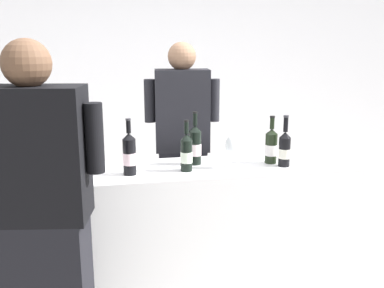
{
  "coord_description": "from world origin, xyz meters",
  "views": [
    {
      "loc": [
        -0.48,
        -2.53,
        1.66
      ],
      "look_at": [
        0.06,
        0.0,
        1.06
      ],
      "focal_mm": 39.8,
      "sensor_mm": 36.0,
      "label": 1
    }
  ],
  "objects_px": {
    "wine_bottle_1": "(195,145)",
    "wine_bottle_2": "(186,152)",
    "wine_bottle_0": "(271,146)",
    "wine_bottle_3": "(129,154)",
    "wine_glass": "(231,147)",
    "wine_bottle_5": "(80,157)",
    "person_server": "(182,158)",
    "wine_bottle_4": "(285,149)",
    "person_guest": "(41,235)"
  },
  "relations": [
    {
      "from": "wine_bottle_1",
      "to": "wine_bottle_2",
      "type": "height_order",
      "value": "wine_bottle_1"
    },
    {
      "from": "wine_bottle_0",
      "to": "wine_bottle_3",
      "type": "relative_size",
      "value": 0.92
    },
    {
      "from": "wine_bottle_1",
      "to": "wine_glass",
      "type": "xyz_separation_m",
      "value": [
        0.2,
        -0.14,
        0.01
      ]
    },
    {
      "from": "wine_bottle_5",
      "to": "person_server",
      "type": "relative_size",
      "value": 0.21
    },
    {
      "from": "wine_bottle_1",
      "to": "wine_bottle_5",
      "type": "relative_size",
      "value": 0.99
    },
    {
      "from": "wine_bottle_5",
      "to": "wine_glass",
      "type": "distance_m",
      "value": 0.91
    },
    {
      "from": "wine_bottle_3",
      "to": "wine_bottle_4",
      "type": "relative_size",
      "value": 1.03
    },
    {
      "from": "wine_bottle_2",
      "to": "wine_bottle_3",
      "type": "distance_m",
      "value": 0.34
    },
    {
      "from": "wine_bottle_1",
      "to": "wine_bottle_4",
      "type": "xyz_separation_m",
      "value": [
        0.54,
        -0.16,
        -0.01
      ]
    },
    {
      "from": "wine_bottle_2",
      "to": "wine_bottle_3",
      "type": "height_order",
      "value": "wine_bottle_3"
    },
    {
      "from": "wine_bottle_0",
      "to": "wine_bottle_5",
      "type": "relative_size",
      "value": 0.89
    },
    {
      "from": "wine_bottle_2",
      "to": "wine_bottle_3",
      "type": "bearing_deg",
      "value": -179.42
    },
    {
      "from": "wine_bottle_1",
      "to": "person_server",
      "type": "relative_size",
      "value": 0.2
    },
    {
      "from": "wine_bottle_1",
      "to": "wine_bottle_3",
      "type": "distance_m",
      "value": 0.45
    },
    {
      "from": "wine_glass",
      "to": "person_server",
      "type": "relative_size",
      "value": 0.12
    },
    {
      "from": "wine_bottle_4",
      "to": "wine_glass",
      "type": "height_order",
      "value": "wine_bottle_4"
    },
    {
      "from": "wine_bottle_2",
      "to": "person_server",
      "type": "xyz_separation_m",
      "value": [
        0.09,
        0.61,
        -0.2
      ]
    },
    {
      "from": "wine_glass",
      "to": "wine_bottle_1",
      "type": "bearing_deg",
      "value": 145.81
    },
    {
      "from": "wine_bottle_4",
      "to": "wine_glass",
      "type": "bearing_deg",
      "value": 175.64
    },
    {
      "from": "wine_bottle_4",
      "to": "wine_bottle_5",
      "type": "distance_m",
      "value": 1.25
    },
    {
      "from": "wine_bottle_5",
      "to": "wine_bottle_3",
      "type": "bearing_deg",
      "value": 1.44
    },
    {
      "from": "wine_glass",
      "to": "wine_bottle_4",
      "type": "bearing_deg",
      "value": -4.36
    },
    {
      "from": "wine_bottle_3",
      "to": "person_guest",
      "type": "bearing_deg",
      "value": -127.51
    },
    {
      "from": "wine_bottle_3",
      "to": "wine_bottle_5",
      "type": "bearing_deg",
      "value": -178.56
    },
    {
      "from": "wine_bottle_4",
      "to": "wine_bottle_5",
      "type": "bearing_deg",
      "value": 179.42
    },
    {
      "from": "wine_bottle_4",
      "to": "wine_glass",
      "type": "distance_m",
      "value": 0.35
    },
    {
      "from": "wine_bottle_4",
      "to": "person_server",
      "type": "relative_size",
      "value": 0.19
    },
    {
      "from": "wine_bottle_5",
      "to": "person_guest",
      "type": "bearing_deg",
      "value": -105.49
    },
    {
      "from": "wine_bottle_2",
      "to": "person_server",
      "type": "distance_m",
      "value": 0.64
    },
    {
      "from": "wine_bottle_3",
      "to": "wine_bottle_0",
      "type": "bearing_deg",
      "value": 4.26
    },
    {
      "from": "wine_bottle_3",
      "to": "wine_bottle_4",
      "type": "bearing_deg",
      "value": -1.16
    },
    {
      "from": "wine_bottle_2",
      "to": "person_server",
      "type": "bearing_deg",
      "value": 81.73
    },
    {
      "from": "wine_bottle_1",
      "to": "person_server",
      "type": "bearing_deg",
      "value": 89.46
    },
    {
      "from": "wine_bottle_1",
      "to": "wine_bottle_2",
      "type": "relative_size",
      "value": 1.09
    },
    {
      "from": "wine_bottle_3",
      "to": "wine_bottle_4",
      "type": "height_order",
      "value": "wine_bottle_3"
    },
    {
      "from": "wine_bottle_5",
      "to": "person_server",
      "type": "distance_m",
      "value": 0.97
    },
    {
      "from": "wine_bottle_0",
      "to": "wine_bottle_4",
      "type": "bearing_deg",
      "value": -58.58
    },
    {
      "from": "wine_bottle_1",
      "to": "person_guest",
      "type": "bearing_deg",
      "value": -140.5
    },
    {
      "from": "wine_bottle_0",
      "to": "wine_glass",
      "type": "distance_m",
      "value": 0.3
    },
    {
      "from": "wine_bottle_5",
      "to": "person_guest",
      "type": "distance_m",
      "value": 0.62
    },
    {
      "from": "wine_bottle_3",
      "to": "wine_bottle_5",
      "type": "distance_m",
      "value": 0.28
    },
    {
      "from": "wine_bottle_2",
      "to": "wine_glass",
      "type": "relative_size",
      "value": 1.55
    },
    {
      "from": "wine_bottle_0",
      "to": "wine_bottle_5",
      "type": "height_order",
      "value": "wine_bottle_5"
    },
    {
      "from": "wine_bottle_5",
      "to": "person_server",
      "type": "xyz_separation_m",
      "value": [
        0.71,
        0.62,
        -0.21
      ]
    },
    {
      "from": "wine_bottle_3",
      "to": "wine_bottle_5",
      "type": "relative_size",
      "value": 0.97
    },
    {
      "from": "wine_bottle_1",
      "to": "wine_glass",
      "type": "relative_size",
      "value": 1.68
    },
    {
      "from": "wine_bottle_2",
      "to": "person_server",
      "type": "height_order",
      "value": "person_server"
    },
    {
      "from": "wine_bottle_4",
      "to": "person_guest",
      "type": "xyz_separation_m",
      "value": [
        -1.41,
        -0.55,
        -0.2
      ]
    },
    {
      "from": "wine_bottle_4",
      "to": "person_guest",
      "type": "height_order",
      "value": "person_guest"
    },
    {
      "from": "wine_bottle_5",
      "to": "wine_glass",
      "type": "height_order",
      "value": "wine_bottle_5"
    }
  ]
}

